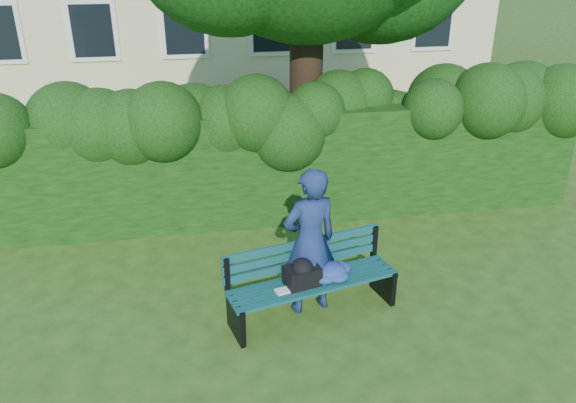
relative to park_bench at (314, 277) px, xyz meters
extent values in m
plane|color=#2D4816|center=(-0.10, 0.60, -0.50)|extent=(80.00, 80.00, 0.00)
cube|color=white|center=(-3.70, 10.58, 1.50)|extent=(1.30, 0.08, 1.60)
cube|color=black|center=(-3.70, 10.54, 1.50)|extent=(1.05, 0.04, 1.35)
cube|color=white|center=(-1.30, 10.58, 1.50)|extent=(1.30, 0.08, 1.60)
cube|color=black|center=(-1.30, 10.54, 1.50)|extent=(1.05, 0.04, 1.35)
cube|color=white|center=(1.10, 10.58, 1.50)|extent=(1.30, 0.08, 1.60)
cube|color=black|center=(1.10, 10.54, 1.50)|extent=(1.05, 0.04, 1.35)
cube|color=white|center=(3.50, 10.58, 1.50)|extent=(1.30, 0.08, 1.60)
cube|color=black|center=(3.50, 10.54, 1.50)|extent=(1.05, 0.04, 1.35)
cube|color=white|center=(5.90, 10.58, 1.50)|extent=(1.30, 0.08, 1.60)
cube|color=black|center=(5.90, 10.54, 1.50)|extent=(1.05, 0.04, 1.35)
cube|color=black|center=(-0.10, 2.80, 0.40)|extent=(10.00, 1.00, 1.80)
cylinder|color=black|center=(0.59, 3.40, 1.76)|extent=(0.54, 0.54, 4.52)
cube|color=#0D3E43|center=(0.03, -0.22, -0.05)|extent=(2.02, 0.59, 0.04)
cube|color=#0D3E43|center=(0.00, -0.11, -0.05)|extent=(2.02, 0.59, 0.04)
cube|color=#0D3E43|center=(-0.03, 0.01, -0.05)|extent=(2.02, 0.59, 0.04)
cube|color=#0D3E43|center=(-0.06, 0.13, -0.05)|extent=(2.02, 0.59, 0.04)
cube|color=#0D3E43|center=(-0.07, 0.20, 0.08)|extent=(2.01, 0.52, 0.10)
cube|color=#0D3E43|center=(-0.08, 0.21, 0.21)|extent=(2.01, 0.52, 0.10)
cube|color=#0D3E43|center=(-0.08, 0.22, 0.34)|extent=(2.01, 0.52, 0.10)
cube|color=black|center=(-0.96, -0.28, -0.28)|extent=(0.18, 0.50, 0.44)
cube|color=black|center=(-1.02, -0.03, 0.15)|extent=(0.07, 0.07, 0.45)
cube|color=black|center=(-0.95, -0.33, -0.06)|extent=(0.16, 0.42, 0.05)
cube|color=black|center=(0.94, 0.18, -0.28)|extent=(0.18, 0.50, 0.44)
cube|color=black|center=(0.88, 0.44, 0.15)|extent=(0.07, 0.07, 0.45)
cube|color=black|center=(0.95, 0.14, -0.06)|extent=(0.16, 0.42, 0.05)
cube|color=white|center=(-0.40, -0.20, -0.02)|extent=(0.21, 0.17, 0.02)
cube|color=black|center=(-0.16, -0.08, 0.08)|extent=(0.45, 0.36, 0.23)
imported|color=navy|center=(-0.03, 0.11, 0.42)|extent=(0.75, 0.59, 1.84)
camera|label=1|loc=(-1.29, -5.51, 3.57)|focal=35.00mm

